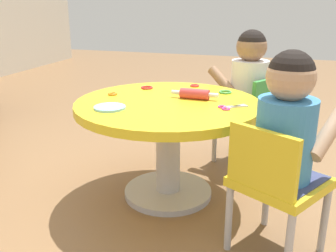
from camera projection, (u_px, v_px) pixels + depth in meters
ground_plane at (168, 194)px, 1.96m from camera, size 10.00×10.00×0.00m
craft_table at (168, 125)px, 1.84m from camera, size 0.88×0.88×0.49m
child_chair_left at (275, 183)px, 1.41m from camera, size 0.41×0.41×0.54m
seated_child_left at (287, 122)px, 1.36m from camera, size 0.43×0.40×0.51m
child_chair_right at (252, 115)px, 2.23m from camera, size 0.41×0.41×0.54m
seated_child_right at (249, 76)px, 2.18m from camera, size 0.41×0.43×0.51m
rolling_pin at (195, 94)px, 1.84m from camera, size 0.05×0.23×0.05m
craft_scissors at (229, 107)px, 1.70m from camera, size 0.13×0.14×0.01m
playdough_blob_0 at (110, 107)px, 1.68m from camera, size 0.14×0.14×0.01m
cookie_cutter_0 at (225, 92)px, 1.96m from camera, size 0.07×0.07×0.01m
cookie_cutter_1 at (147, 88)px, 2.06m from camera, size 0.06×0.06×0.01m
cookie_cutter_2 at (195, 86)px, 2.11m from camera, size 0.05×0.05×0.01m
cookie_cutter_3 at (113, 94)px, 1.93m from camera, size 0.05×0.05×0.01m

